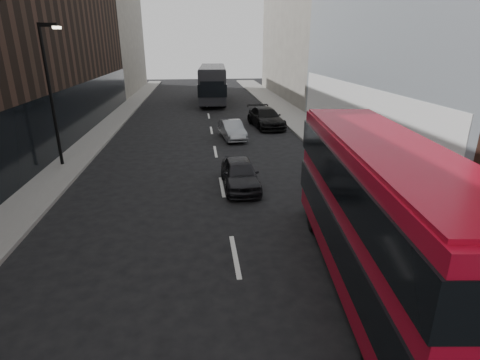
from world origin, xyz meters
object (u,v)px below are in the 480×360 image
object	(u,v)px
grey_bus	(213,83)
car_a	(240,174)
car_b	(232,130)
street_lamp	(51,87)
car_c	(266,118)
red_bus	(379,210)

from	to	relation	value
grey_bus	car_a	xyz separation A→B (m)	(0.01, -26.78, -1.42)
grey_bus	car_a	bearing A→B (deg)	-86.97
car_b	grey_bus	bearing A→B (deg)	84.29
grey_bus	car_b	world-z (taller)	grey_bus
street_lamp	car_c	bearing A→B (deg)	34.89
street_lamp	grey_bus	xyz separation A→B (m)	(9.03, 22.67, -2.10)
car_c	car_a	bearing A→B (deg)	-112.13
car_a	car_c	distance (m)	13.32
street_lamp	car_a	world-z (taller)	street_lamp
car_a	red_bus	bearing A→B (deg)	-71.64
red_bus	car_a	size ratio (longest dim) A/B	2.60
car_a	grey_bus	bearing A→B (deg)	89.08
street_lamp	car_c	size ratio (longest dim) A/B	1.38
grey_bus	street_lamp	bearing A→B (deg)	-108.71
street_lamp	grey_bus	size ratio (longest dim) A/B	0.58
red_bus	car_b	bearing A→B (deg)	103.66
street_lamp	red_bus	distance (m)	16.78
car_b	street_lamp	bearing A→B (deg)	-158.80
grey_bus	car_c	xyz separation A→B (m)	(3.51, -13.93, -1.34)
grey_bus	red_bus	bearing A→B (deg)	-82.49
grey_bus	car_b	xyz separation A→B (m)	(0.51, -17.47, -1.45)
red_bus	car_c	bearing A→B (deg)	94.08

